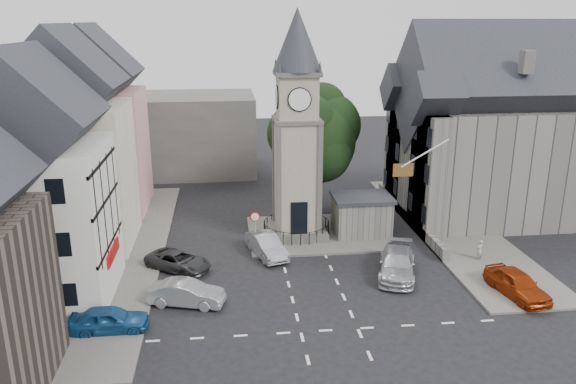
{
  "coord_description": "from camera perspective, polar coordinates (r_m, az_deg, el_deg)",
  "views": [
    {
      "loc": [
        -5.04,
        -30.78,
        15.46
      ],
      "look_at": [
        -0.97,
        5.0,
        4.34
      ],
      "focal_mm": 35.0,
      "sensor_mm": 36.0,
      "label": 1
    }
  ],
  "objects": [
    {
      "name": "ground",
      "position": [
        34.81,
        2.55,
        -9.22
      ],
      "size": [
        120.0,
        120.0,
        0.0
      ],
      "primitive_type": "plane",
      "color": "black",
      "rests_on": "ground"
    },
    {
      "name": "pavement_west",
      "position": [
        40.56,
        -16.67,
        -5.9
      ],
      "size": [
        6.0,
        30.0,
        0.14
      ],
      "primitive_type": "cube",
      "color": "#595651",
      "rests_on": "ground"
    },
    {
      "name": "pavement_east",
      "position": [
        45.06,
        16.19,
        -3.52
      ],
      "size": [
        6.0,
        26.0,
        0.14
      ],
      "primitive_type": "cube",
      "color": "#595651",
      "rests_on": "ground"
    },
    {
      "name": "central_island",
      "position": [
        42.22,
        2.87,
        -4.22
      ],
      "size": [
        10.0,
        8.0,
        0.16
      ],
      "primitive_type": "cube",
      "color": "#595651",
      "rests_on": "ground"
    },
    {
      "name": "road_markings",
      "position": [
        30.05,
        4.22,
        -13.83
      ],
      "size": [
        20.0,
        8.0,
        0.01
      ],
      "primitive_type": "cube",
      "color": "silver",
      "rests_on": "ground"
    },
    {
      "name": "clock_tower",
      "position": [
        39.78,
        0.9,
        6.53
      ],
      "size": [
        4.86,
        4.86,
        16.25
      ],
      "color": "#4C4944",
      "rests_on": "ground"
    },
    {
      "name": "stone_shelter",
      "position": [
        41.9,
        7.48,
        -2.38
      ],
      "size": [
        4.3,
        3.3,
        3.08
      ],
      "color": "#5E5B57",
      "rests_on": "ground"
    },
    {
      "name": "town_tree",
      "position": [
        45.14,
        2.61,
        6.31
      ],
      "size": [
        7.2,
        7.2,
        10.8
      ],
      "color": "black",
      "rests_on": "ground"
    },
    {
      "name": "warning_sign_post",
      "position": [
        38.66,
        -3.37,
        -3.19
      ],
      "size": [
        0.7,
        0.19,
        2.85
      ],
      "color": "black",
      "rests_on": "ground"
    },
    {
      "name": "terrace_pink",
      "position": [
        48.75,
        -18.87,
        5.75
      ],
      "size": [
        8.1,
        7.6,
        12.8
      ],
      "color": "#E19E9B",
      "rests_on": "ground"
    },
    {
      "name": "terrace_cream",
      "position": [
        41.13,
        -21.1,
        3.54
      ],
      "size": [
        8.1,
        7.6,
        12.8
      ],
      "color": "#F1E8CA",
      "rests_on": "ground"
    },
    {
      "name": "terrace_tudor",
      "position": [
        33.8,
        -24.23,
        -0.31
      ],
      "size": [
        8.1,
        7.6,
        12.0
      ],
      "color": "silver",
      "rests_on": "ground"
    },
    {
      "name": "backdrop_west",
      "position": [
        60.29,
        -13.07,
        5.76
      ],
      "size": [
        20.0,
        10.0,
        8.0
      ],
      "primitive_type": "cube",
      "color": "#4C4944",
      "rests_on": "ground"
    },
    {
      "name": "east_building",
      "position": [
        47.49,
        19.48,
        5.02
      ],
      "size": [
        14.4,
        11.4,
        12.6
      ],
      "color": "#5E5B57",
      "rests_on": "ground"
    },
    {
      "name": "east_boundary_wall",
      "position": [
        45.72,
        12.05,
        -2.39
      ],
      "size": [
        0.4,
        16.0,
        0.9
      ],
      "primitive_type": "cube",
      "color": "#5E5B57",
      "rests_on": "ground"
    },
    {
      "name": "flagpole",
      "position": [
        38.09,
        13.73,
        3.84
      ],
      "size": [
        3.68,
        0.1,
        2.74
      ],
      "color": "white",
      "rests_on": "ground"
    },
    {
      "name": "car_west_blue",
      "position": [
        30.96,
        -17.69,
        -12.24
      ],
      "size": [
        4.0,
        1.61,
        1.36
      ],
      "primitive_type": "imported",
      "rotation": [
        0.0,
        0.0,
        1.57
      ],
      "color": "navy",
      "rests_on": "ground"
    },
    {
      "name": "car_west_silver",
      "position": [
        32.55,
        -10.27,
        -10.09
      ],
      "size": [
        4.51,
        2.54,
        1.41
      ],
      "primitive_type": "imported",
      "rotation": [
        0.0,
        0.0,
        1.31
      ],
      "color": "#9A9EA1",
      "rests_on": "ground"
    },
    {
      "name": "car_west_grey",
      "position": [
        36.92,
        -11.09,
        -6.89
      ],
      "size": [
        4.77,
        4.17,
        1.22
      ],
      "primitive_type": "imported",
      "rotation": [
        0.0,
        0.0,
        0.96
      ],
      "color": "#2E2E30",
      "rests_on": "ground"
    },
    {
      "name": "car_island_silver",
      "position": [
        38.31,
        -2.19,
        -5.46
      ],
      "size": [
        2.84,
        4.7,
        1.46
      ],
      "primitive_type": "imported",
      "rotation": [
        0.0,
        0.0,
        0.31
      ],
      "color": "#9FA0A8",
      "rests_on": "ground"
    },
    {
      "name": "car_island_east",
      "position": [
        36.1,
        11.02,
        -7.18
      ],
      "size": [
        3.72,
        5.75,
        1.55
      ],
      "primitive_type": "imported",
      "rotation": [
        0.0,
        0.0,
        -0.31
      ],
      "color": "#A8AAB0",
      "rests_on": "ground"
    },
    {
      "name": "car_east_red",
      "position": [
        35.51,
        22.25,
        -8.64
      ],
      "size": [
        2.59,
        4.79,
        1.55
      ],
      "primitive_type": "imported",
      "rotation": [
        0.0,
        0.0,
        0.18
      ],
      "color": "maroon",
      "rests_on": "ground"
    },
    {
      "name": "pedestrian",
      "position": [
        39.55,
        18.86,
        -5.66
      ],
      "size": [
        0.65,
        0.58,
        1.48
      ],
      "primitive_type": "imported",
      "rotation": [
        0.0,
        0.0,
        3.68
      ],
      "color": "#A49A87",
      "rests_on": "ground"
    }
  ]
}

